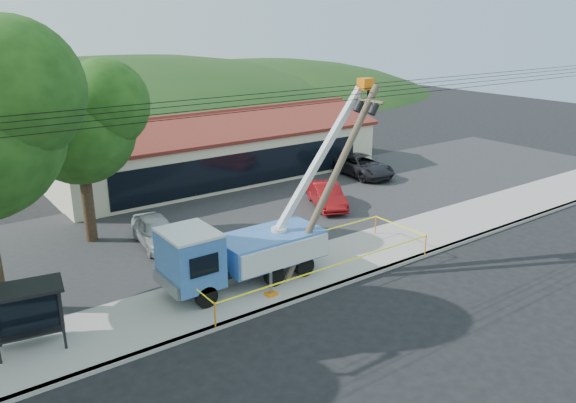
{
  "coord_description": "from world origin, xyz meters",
  "views": [
    {
      "loc": [
        -14.3,
        -13.71,
        10.57
      ],
      "look_at": [
        -0.76,
        5.0,
        3.04
      ],
      "focal_mm": 35.0,
      "sensor_mm": 36.0,
      "label": 1
    }
  ],
  "objects_px": {
    "leaning_pole": "(336,172)",
    "car_silver": "(158,247)",
    "bus_shelter": "(26,302)",
    "car_dark": "(361,177)",
    "utility_truck": "(240,249)",
    "car_red": "(326,208)"
  },
  "relations": [
    {
      "from": "car_silver",
      "to": "bus_shelter",
      "type": "bearing_deg",
      "value": -133.02
    },
    {
      "from": "utility_truck",
      "to": "car_silver",
      "type": "relative_size",
      "value": 2.4
    },
    {
      "from": "car_silver",
      "to": "car_dark",
      "type": "bearing_deg",
      "value": 18.53
    },
    {
      "from": "bus_shelter",
      "to": "car_silver",
      "type": "xyz_separation_m",
      "value": [
        7.0,
        5.94,
        -1.77
      ]
    },
    {
      "from": "car_silver",
      "to": "car_dark",
      "type": "xyz_separation_m",
      "value": [
        16.77,
        3.51,
        0.0
      ]
    },
    {
      "from": "leaning_pole",
      "to": "bus_shelter",
      "type": "distance_m",
      "value": 12.74
    },
    {
      "from": "car_silver",
      "to": "car_red",
      "type": "distance_m",
      "value": 10.41
    },
    {
      "from": "leaning_pole",
      "to": "car_silver",
      "type": "bearing_deg",
      "value": 128.33
    },
    {
      "from": "leaning_pole",
      "to": "car_red",
      "type": "relative_size",
      "value": 1.87
    },
    {
      "from": "car_silver",
      "to": "car_dark",
      "type": "height_order",
      "value": "car_dark"
    },
    {
      "from": "car_silver",
      "to": "car_red",
      "type": "relative_size",
      "value": 0.99
    },
    {
      "from": "utility_truck",
      "to": "bus_shelter",
      "type": "distance_m",
      "value": 8.14
    },
    {
      "from": "car_red",
      "to": "leaning_pole",
      "type": "bearing_deg",
      "value": -103.42
    },
    {
      "from": "bus_shelter",
      "to": "car_silver",
      "type": "distance_m",
      "value": 9.35
    },
    {
      "from": "leaning_pole",
      "to": "bus_shelter",
      "type": "relative_size",
      "value": 3.12
    },
    {
      "from": "utility_truck",
      "to": "bus_shelter",
      "type": "xyz_separation_m",
      "value": [
        -8.13,
        0.04,
        0.14
      ]
    },
    {
      "from": "leaning_pole",
      "to": "car_red",
      "type": "distance_m",
      "value": 9.33
    },
    {
      "from": "utility_truck",
      "to": "bus_shelter",
      "type": "relative_size",
      "value": 3.98
    },
    {
      "from": "utility_truck",
      "to": "car_red",
      "type": "height_order",
      "value": "utility_truck"
    },
    {
      "from": "leaning_pole",
      "to": "bus_shelter",
      "type": "bearing_deg",
      "value": 175.75
    },
    {
      "from": "car_silver",
      "to": "utility_truck",
      "type": "bearing_deg",
      "value": -72.58
    },
    {
      "from": "car_dark",
      "to": "utility_truck",
      "type": "bearing_deg",
      "value": -143.87
    }
  ]
}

